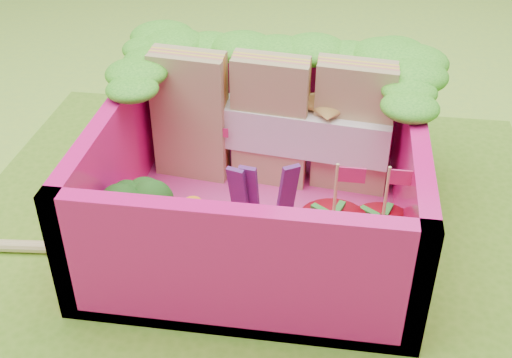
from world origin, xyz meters
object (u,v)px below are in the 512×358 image
object	(u,v)px
sandwich_stack	(271,122)
bento_box	(260,174)
strawberry_left	(331,245)
strawberry_right	(379,244)
broccoli	(140,209)
chopsticks	(25,246)

from	to	relation	value
sandwich_stack	bento_box	bearing A→B (deg)	-90.98
strawberry_left	strawberry_right	bearing A→B (deg)	13.18
bento_box	broccoli	xyz separation A→B (m)	(-0.44, -0.26, -0.04)
broccoli	chopsticks	distance (m)	0.55
sandwich_stack	strawberry_left	xyz separation A→B (m)	(0.31, -0.64, -0.16)
sandwich_stack	broccoli	size ratio (longest dim) A/B	3.29
strawberry_right	bento_box	bearing A→B (deg)	151.90
bento_box	broccoli	world-z (taller)	bento_box
broccoli	bento_box	bearing A→B (deg)	30.34
chopsticks	sandwich_stack	bearing A→B (deg)	33.57
strawberry_left	chopsticks	world-z (taller)	strawberry_left
broccoli	strawberry_right	world-z (taller)	strawberry_right
sandwich_stack	strawberry_right	xyz separation A→B (m)	(0.49, -0.59, -0.17)
sandwich_stack	strawberry_left	distance (m)	0.73
sandwich_stack	strawberry_right	world-z (taller)	sandwich_stack
strawberry_right	chopsticks	xyz separation A→B (m)	(-1.45, -0.04, -0.15)
sandwich_stack	strawberry_left	bearing A→B (deg)	-63.85
broccoli	strawberry_left	xyz separation A→B (m)	(0.76, -0.05, -0.05)
strawberry_left	strawberry_right	world-z (taller)	strawberry_left
bento_box	sandwich_stack	size ratio (longest dim) A/B	1.17
broccoli	chopsticks	bearing A→B (deg)	-174.56
bento_box	strawberry_left	world-z (taller)	strawberry_left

